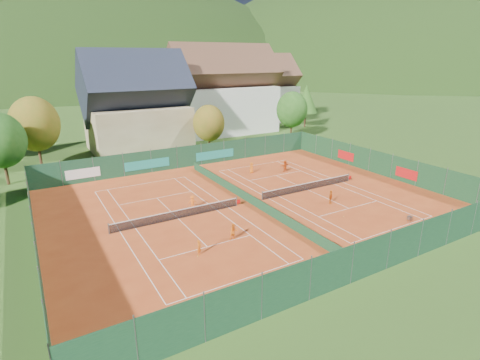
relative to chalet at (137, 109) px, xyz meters
name	(u,v)px	position (x,y,z in m)	size (l,w,h in m)	color
ground	(250,203)	(3.00, -30.00, -6.64)	(600.00, 600.00, 0.00)	#294C17
clay_pad	(250,203)	(3.00, -30.00, -6.62)	(40.00, 32.00, 0.01)	#AC3F19
court_markings_left	(178,219)	(-5.00, -30.00, -6.61)	(11.03, 23.83, 0.00)	white
court_markings_right	(308,190)	(11.00, -30.00, -6.61)	(11.03, 23.83, 0.00)	white
tennis_net_left	(180,214)	(-4.85, -30.00, -6.12)	(13.30, 0.10, 1.02)	#59595B
tennis_net_right	(309,186)	(11.15, -30.00, -6.12)	(13.30, 0.10, 1.02)	#59595B
court_divider	(250,199)	(3.00, -30.00, -6.12)	(0.03, 28.80, 1.00)	#163C22
fence_north	(186,157)	(2.54, -14.01, -5.16)	(40.00, 0.10, 3.00)	#163D25
fence_south	(371,257)	(3.00, -46.00, -5.12)	(40.00, 0.04, 3.00)	#153A22
fence_west	(34,233)	(-17.00, -30.00, -5.12)	(0.04, 32.00, 3.00)	#153C20
fence_east	(380,163)	(23.00, -29.95, -5.14)	(0.09, 32.00, 3.00)	#14391E
chalet	(137,109)	(0.00, 0.00, 0.00)	(16.20, 12.00, 16.00)	#C4B68A
hotel_block_a	(223,95)	(19.00, 6.00, 0.76)	(21.60, 11.00, 17.25)	silver
hotel_block_b	(260,93)	(33.00, 14.00, -0.01)	(17.28, 10.00, 15.50)	silver
tree_west_front	(0,141)	(-19.00, -10.00, -1.23)	(5.72, 5.72, 8.69)	#4A321A
tree_west_mid	(35,124)	(-15.00, -4.00, -0.56)	(6.44, 6.44, 9.78)	#4A2D1A
tree_center	(209,123)	(9.00, -8.00, -1.91)	(5.01, 5.01, 7.60)	#412717
tree_east_front	(292,110)	(27.00, -6.00, -1.23)	(5.72, 5.72, 8.69)	#452F18
tree_east_mid	(306,99)	(37.00, 2.00, -0.56)	(5.04, 5.04, 9.00)	#422917
tree_east_back	(255,94)	(29.00, 10.00, 0.12)	(7.15, 7.15, 10.86)	#432A18
mountain_backdrop	(106,139)	(31.54, 203.48, -46.26)	(820.00, 530.00, 242.00)	black
ball_hopper	(410,218)	(13.17, -41.77, -6.07)	(0.34, 0.34, 0.80)	slate
loose_ball_0	(198,256)	(-6.33, -37.40, -6.59)	(0.07, 0.07, 0.07)	#CCD833
loose_ball_1	(344,217)	(8.94, -37.66, -6.59)	(0.07, 0.07, 0.07)	#CCD833
loose_ball_2	(228,188)	(3.25, -24.82, -6.59)	(0.07, 0.07, 0.07)	#CCD833
loose_ball_3	(185,184)	(-0.52, -20.73, -6.59)	(0.07, 0.07, 0.07)	#CCD833
player_left_near	(199,248)	(-6.10, -37.26, -5.99)	(0.46, 0.30, 1.27)	orange
player_left_mid	(234,232)	(-2.53, -36.39, -5.88)	(0.73, 0.57, 1.50)	orange
player_left_far	(192,202)	(-2.71, -28.16, -5.95)	(0.87, 0.50, 1.34)	orange
player_right_near	(331,197)	(10.25, -34.42, -5.88)	(0.87, 0.36, 1.48)	#CB5912
player_right_far_a	(252,168)	(8.85, -21.03, -5.90)	(0.71, 0.46, 1.45)	orange
player_right_far_b	(285,166)	(13.08, -22.73, -5.85)	(1.44, 0.46, 1.55)	#CA4912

